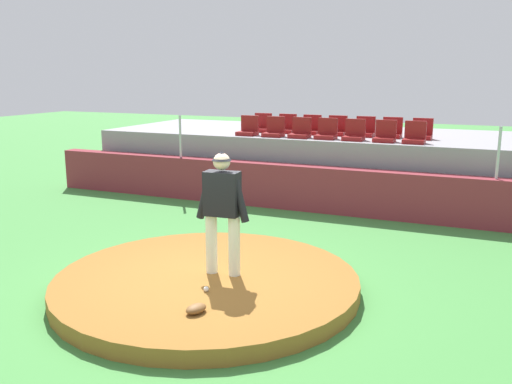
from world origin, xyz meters
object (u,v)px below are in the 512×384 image
(stadium_chair_9, at_px, (311,128))
(stadium_chair_12, at_px, (392,131))
(pitcher, at_px, (222,204))
(stadium_chair_8, at_px, (287,127))
(stadium_chair_3, at_px, (327,132))
(stadium_chair_4, at_px, (354,134))
(stadium_chair_5, at_px, (385,135))
(stadium_chair_1, at_px, (274,130))
(stadium_chair_13, at_px, (422,133))
(stadium_chair_10, at_px, (337,129))
(stadium_chair_7, at_px, (262,126))
(baseball, at_px, (206,289))
(stadium_chair_2, at_px, (300,131))
(fielding_glove, at_px, (196,309))
(stadium_chair_0, at_px, (248,129))
(stadium_chair_11, at_px, (365,130))
(stadium_chair_6, at_px, (415,136))

(stadium_chair_9, height_order, stadium_chair_12, same)
(pitcher, bearing_deg, stadium_chair_8, 98.61)
(stadium_chair_3, height_order, stadium_chair_4, same)
(pitcher, distance_m, stadium_chair_5, 6.17)
(stadium_chair_1, bearing_deg, stadium_chair_5, -179.47)
(stadium_chair_13, bearing_deg, stadium_chair_10, -0.32)
(stadium_chair_4, xyz_separation_m, stadium_chair_9, (-1.36, 0.88, 0.00))
(pitcher, xyz_separation_m, stadium_chair_3, (-0.20, 6.05, 0.45))
(stadium_chair_5, relative_size, stadium_chair_12, 1.00)
(stadium_chair_1, bearing_deg, stadium_chair_7, -51.96)
(baseball, xyz_separation_m, stadium_chair_9, (-0.98, 7.63, 1.48))
(stadium_chair_2, bearing_deg, pitcher, 98.21)
(fielding_glove, xyz_separation_m, stadium_chair_9, (-1.19, 8.28, 1.46))
(stadium_chair_10, bearing_deg, stadium_chair_5, 147.40)
(stadium_chair_0, distance_m, stadium_chair_12, 3.62)
(stadium_chair_3, height_order, stadium_chair_12, same)
(stadium_chair_4, bearing_deg, stadium_chair_1, 0.80)
(stadium_chair_9, bearing_deg, stadium_chair_13, -179.87)
(stadium_chair_8, relative_size, stadium_chair_9, 1.00)
(stadium_chair_3, bearing_deg, stadium_chair_10, -90.93)
(stadium_chair_2, distance_m, stadium_chair_12, 2.28)
(stadium_chair_4, xyz_separation_m, stadium_chair_7, (-2.78, 0.91, 0.00))
(stadium_chair_8, height_order, stadium_chair_11, same)
(pitcher, bearing_deg, stadium_chair_9, 93.04)
(pitcher, height_order, stadium_chair_2, stadium_chair_2)
(baseball, relative_size, stadium_chair_6, 0.15)
(fielding_glove, height_order, stadium_chair_9, stadium_chair_9)
(fielding_glove, xyz_separation_m, stadium_chair_5, (0.90, 7.40, 1.46))
(stadium_chair_2, relative_size, stadium_chair_12, 1.00)
(stadium_chair_5, distance_m, stadium_chair_11, 1.13)
(stadium_chair_10, bearing_deg, stadium_chair_8, -0.83)
(stadium_chair_6, bearing_deg, stadium_chair_9, -17.83)
(stadium_chair_8, height_order, stadium_chair_9, same)
(stadium_chair_2, bearing_deg, stadium_chair_12, -156.04)
(stadium_chair_3, relative_size, stadium_chair_11, 1.00)
(fielding_glove, distance_m, stadium_chair_0, 7.98)
(pitcher, distance_m, stadium_chair_10, 6.95)
(baseball, xyz_separation_m, stadium_chair_8, (-1.68, 7.67, 1.48))
(stadium_chair_5, bearing_deg, stadium_chair_12, -89.85)
(fielding_glove, distance_m, stadium_chair_4, 7.55)
(baseball, height_order, stadium_chair_2, stadium_chair_2)
(stadium_chair_5, xyz_separation_m, stadium_chair_7, (-3.51, 0.92, 0.00))
(baseball, relative_size, stadium_chair_0, 0.15)
(stadium_chair_3, bearing_deg, stadium_chair_9, -52.03)
(pitcher, relative_size, stadium_chair_5, 3.70)
(stadium_chair_8, bearing_deg, stadium_chair_11, 179.77)
(stadium_chair_1, bearing_deg, pitcher, 104.56)
(stadium_chair_8, distance_m, stadium_chair_13, 3.52)
(stadium_chair_1, xyz_separation_m, stadium_chair_11, (2.10, 0.94, 0.00))
(stadium_chair_2, bearing_deg, stadium_chair_9, -89.49)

